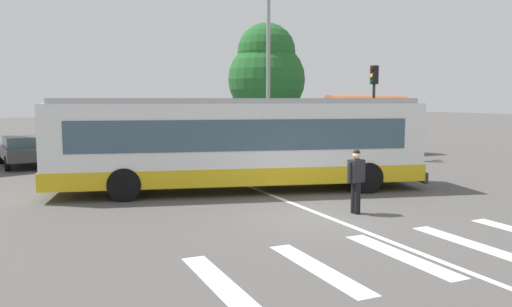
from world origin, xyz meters
name	(u,v)px	position (x,y,z in m)	size (l,w,h in m)	color
ground_plane	(321,217)	(0.00, 0.00, 0.00)	(160.00, 160.00, 0.00)	#514F4C
city_transit_bus	(238,143)	(-0.52, 4.40, 1.59)	(12.46, 5.45, 3.06)	black
pedestrian_crossing_street	(356,178)	(1.02, -0.08, 0.97)	(0.58, 0.31, 1.72)	black
parked_car_charcoal	(24,149)	(-7.01, 14.16, 0.77)	(2.34, 4.69, 1.35)	black
parked_car_red	(86,146)	(-4.28, 14.58, 0.77)	(2.13, 4.62, 1.35)	black
parked_car_white	(142,144)	(-1.54, 14.75, 0.77)	(2.25, 4.65, 1.35)	black
parked_car_black	(199,143)	(1.32, 14.26, 0.77)	(2.23, 4.65, 1.35)	black
parked_car_champagne	(246,141)	(3.94, 14.13, 0.77)	(2.02, 4.57, 1.35)	black
parked_car_teal	(290,139)	(6.65, 14.17, 0.77)	(2.14, 4.62, 1.35)	black
traffic_light_far_corner	(374,97)	(8.79, 9.49, 3.13)	(0.33, 0.32, 4.66)	#28282B
bus_stop_shelter	(366,110)	(9.91, 11.61, 2.42)	(4.88, 1.54, 3.25)	#28282B
twin_arm_street_lamp	(268,35)	(4.45, 12.46, 6.22)	(4.21, 0.32, 10.32)	#939399
background_tree_right	(266,72)	(7.16, 18.37, 4.75)	(4.89, 4.89, 7.80)	brown
crosswalk_painted_stripes	(400,255)	(-0.33, -3.47, 0.00)	(7.93, 3.08, 0.01)	silver
lane_center_line	(289,202)	(0.12, 2.00, 0.00)	(0.16, 24.00, 0.01)	silver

